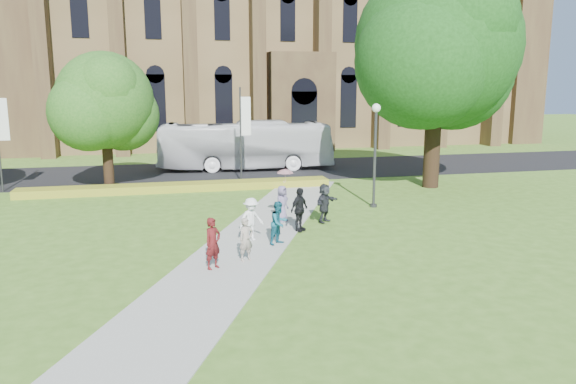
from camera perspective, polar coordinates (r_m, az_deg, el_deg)
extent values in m
plane|color=#456D20|center=(21.00, -3.91, -6.29)|extent=(160.00, 160.00, 0.00)
cube|color=black|center=(40.41, -8.58, 2.02)|extent=(160.00, 10.00, 0.02)
cube|color=#B2B2A8|center=(21.94, -4.34, -5.48)|extent=(15.58, 28.54, 0.04)
cube|color=gold|center=(33.56, -11.01, 0.49)|extent=(18.00, 1.40, 0.45)
cube|color=olive|center=(61.28, -0.86, 13.12)|extent=(52.00, 16.00, 17.00)
cube|color=brown|center=(54.15, -26.17, 14.43)|extent=(3.50, 3.50, 21.00)
cube|color=brown|center=(65.02, 22.90, 13.93)|extent=(3.50, 3.50, 21.00)
cube|color=brown|center=(52.51, 1.30, 9.11)|extent=(6.00, 2.50, 9.00)
cylinder|color=#38383D|center=(28.65, 8.80, 3.19)|extent=(0.14, 0.14, 4.80)
sphere|color=white|center=(28.42, 8.96, 8.43)|extent=(0.44, 0.44, 0.44)
cylinder|color=#38383D|center=(29.05, 8.67, -1.36)|extent=(0.36, 0.36, 0.15)
cylinder|color=#332114|center=(34.93, 14.49, 5.84)|extent=(0.96, 0.96, 6.60)
sphere|color=#143E10|center=(34.87, 14.91, 14.21)|extent=(9.60, 9.60, 9.60)
cylinder|color=#332114|center=(34.66, -17.84, 3.56)|extent=(0.60, 0.60, 4.12)
sphere|color=#1E5218|center=(34.42, -18.16, 8.83)|extent=(5.60, 5.60, 5.60)
cylinder|color=#38383D|center=(35.53, -4.83, 5.74)|extent=(0.10, 0.10, 6.00)
cube|color=white|center=(35.49, -4.30, 7.69)|extent=(0.60, 0.02, 2.40)
cube|color=white|center=(36.05, -27.00, 6.58)|extent=(0.60, 0.02, 2.40)
imported|color=silver|center=(41.07, -4.36, 4.75)|extent=(12.86, 4.01, 3.52)
imported|color=#511214|center=(19.16, -7.64, -5.18)|extent=(0.77, 0.72, 1.77)
imported|color=#15586D|center=(21.86, -0.92, -3.14)|extent=(1.04, 1.00, 1.70)
imported|color=white|center=(22.40, -3.76, -2.78)|extent=(1.28, 1.05, 1.73)
imported|color=black|center=(23.78, 1.16, -1.79)|extent=(1.13, 1.04, 1.86)
imported|color=slate|center=(25.46, -0.62, -1.18)|extent=(0.93, 0.95, 1.64)
imported|color=#26292E|center=(25.37, 3.74, -1.10)|extent=(1.54, 1.50, 1.76)
imported|color=gray|center=(19.91, -4.28, -4.83)|extent=(0.66, 0.56, 1.54)
imported|color=tan|center=(25.38, -0.28, 1.42)|extent=(0.78, 0.78, 0.65)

